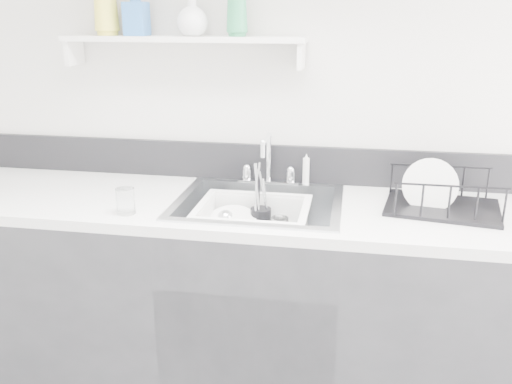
% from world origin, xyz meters
% --- Properties ---
extents(counter_run, '(3.20, 0.62, 0.92)m').
position_xyz_m(counter_run, '(0.00, 1.19, 0.46)').
color(counter_run, '#2B2B2E').
rests_on(counter_run, ground).
extents(backsplash, '(3.20, 0.02, 0.16)m').
position_xyz_m(backsplash, '(0.00, 1.49, 1.00)').
color(backsplash, black).
rests_on(backsplash, counter_run).
extents(sink, '(0.64, 0.52, 0.20)m').
position_xyz_m(sink, '(0.00, 1.19, 0.83)').
color(sink, silver).
rests_on(sink, counter_run).
extents(faucet, '(0.26, 0.18, 0.23)m').
position_xyz_m(faucet, '(0.00, 1.44, 0.98)').
color(faucet, silver).
rests_on(faucet, counter_run).
extents(side_sprayer, '(0.03, 0.03, 0.14)m').
position_xyz_m(side_sprayer, '(0.16, 1.44, 0.99)').
color(side_sprayer, white).
rests_on(side_sprayer, counter_run).
extents(wall_shelf, '(1.00, 0.16, 0.12)m').
position_xyz_m(wall_shelf, '(-0.35, 1.42, 1.51)').
color(wall_shelf, silver).
rests_on(wall_shelf, room_shell).
extents(wash_tub, '(0.47, 0.41, 0.17)m').
position_xyz_m(wash_tub, '(-0.02, 1.16, 0.84)').
color(wash_tub, white).
rests_on(wash_tub, sink).
extents(plate_stack, '(0.26, 0.25, 0.10)m').
position_xyz_m(plate_stack, '(-0.11, 1.20, 0.79)').
color(plate_stack, white).
rests_on(plate_stack, wash_tub).
extents(utensil_cup, '(0.08, 0.08, 0.28)m').
position_xyz_m(utensil_cup, '(-0.00, 1.26, 0.83)').
color(utensil_cup, black).
rests_on(utensil_cup, wash_tub).
extents(ladle, '(0.28, 0.24, 0.08)m').
position_xyz_m(ladle, '(-0.09, 1.20, 0.81)').
color(ladle, silver).
rests_on(ladle, wash_tub).
extents(tumbler_in_tub, '(0.08, 0.08, 0.10)m').
position_xyz_m(tumbler_in_tub, '(0.09, 1.19, 0.81)').
color(tumbler_in_tub, white).
rests_on(tumbler_in_tub, wash_tub).
extents(tumbler_counter, '(0.08, 0.08, 0.10)m').
position_xyz_m(tumbler_counter, '(-0.46, 0.99, 0.97)').
color(tumbler_counter, white).
rests_on(tumbler_counter, counter_run).
extents(dish_rack, '(0.45, 0.36, 0.14)m').
position_xyz_m(dish_rack, '(0.69, 1.24, 0.99)').
color(dish_rack, black).
rests_on(dish_rack, counter_run).
extents(bowl_small, '(0.14, 0.14, 0.04)m').
position_xyz_m(bowl_small, '(0.08, 1.14, 0.79)').
color(bowl_small, white).
rests_on(bowl_small, wash_tub).
extents(soap_bottle_a, '(0.13, 0.13, 0.26)m').
position_xyz_m(soap_bottle_a, '(-0.67, 1.41, 1.66)').
color(soap_bottle_a, '#E9DD47').
rests_on(soap_bottle_a, wall_shelf).
extents(soap_bottle_b, '(0.09, 0.09, 0.19)m').
position_xyz_m(soap_bottle_b, '(-0.54, 1.40, 1.63)').
color(soap_bottle_b, '#2A63AD').
rests_on(soap_bottle_b, wall_shelf).
extents(soap_bottle_c, '(0.16, 0.16, 0.16)m').
position_xyz_m(soap_bottle_c, '(-0.30, 1.40, 1.61)').
color(soap_bottle_c, silver).
rests_on(soap_bottle_c, wall_shelf).
extents(soap_bottle_d, '(0.09, 0.09, 0.22)m').
position_xyz_m(soap_bottle_d, '(-0.12, 1.40, 1.64)').
color(soap_bottle_d, '#267A4B').
rests_on(soap_bottle_d, wall_shelf).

